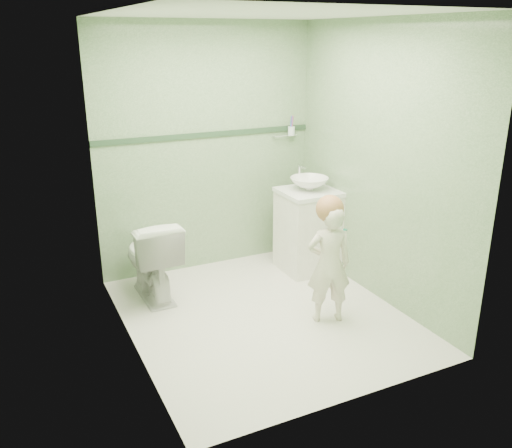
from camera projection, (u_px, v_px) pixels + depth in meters
ground at (264, 316)px, 4.59m from camera, size 2.50×2.50×0.00m
room_shell at (264, 179)px, 4.19m from camera, size 2.50×2.54×2.40m
trim_stripe at (207, 135)px, 5.20m from camera, size 2.20×0.02×0.05m
vanity at (308, 232)px, 5.40m from camera, size 0.52×0.50×0.80m
counter at (309, 192)px, 5.26m from camera, size 0.54×0.52×0.04m
basin at (309, 184)px, 5.24m from camera, size 0.37×0.37×0.13m
faucet at (300, 172)px, 5.37m from camera, size 0.03×0.13×0.18m
cup_holder at (291, 131)px, 5.52m from camera, size 0.26×0.07×0.21m
toilet at (151, 258)px, 4.82m from camera, size 0.44×0.75×0.75m
toddler at (329, 264)px, 4.37m from camera, size 0.42×0.34×1.00m
hair_cap at (330, 209)px, 4.24m from camera, size 0.22×0.22×0.22m
teal_toothbrush at (344, 229)px, 4.15m from camera, size 0.11×0.14×0.08m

